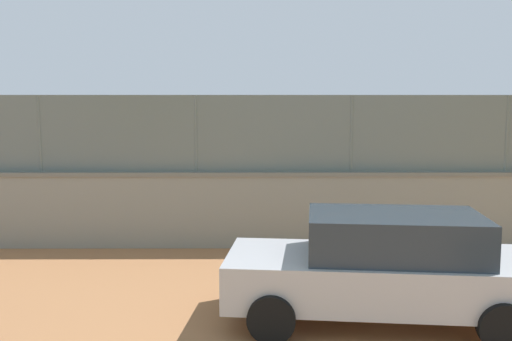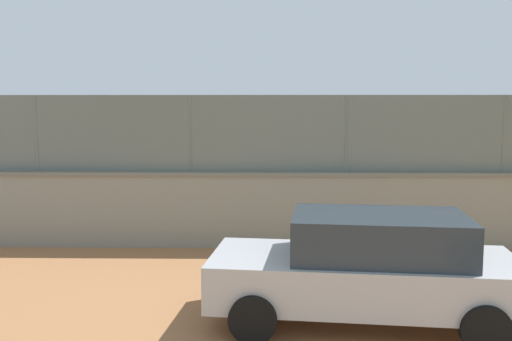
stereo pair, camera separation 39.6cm
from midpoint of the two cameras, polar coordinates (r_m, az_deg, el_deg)
ground_plane at (r=24.16m, az=0.07°, el=-0.51°), size 260.00×260.00×0.00m
perimeter_wall at (r=12.05m, az=-6.96°, el=-3.88°), size 26.60×1.34×1.60m
fence_panel_on_wall at (r=11.86m, az=-7.07°, el=3.73°), size 26.12×0.94×1.61m
player_crossing_court at (r=18.96m, az=4.67°, el=0.26°), size 1.23×0.73×1.54m
player_foreground_swinging at (r=25.33m, az=-6.07°, el=1.79°), size 1.23×0.70×1.51m
player_baseline_waiting at (r=16.47m, az=7.87°, el=-0.32°), size 1.02×0.70×1.73m
sports_ball at (r=18.02m, az=6.51°, el=-2.79°), size 0.13×0.13×0.13m
courtside_bench at (r=13.73m, az=4.48°, el=-4.03°), size 1.61×0.43×0.87m
parked_car_silver at (r=8.00m, az=11.34°, el=-9.47°), size 4.27×2.14×1.53m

